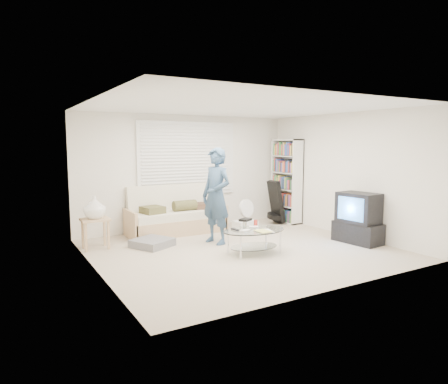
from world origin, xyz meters
TOP-DOWN VIEW (x-y plane):
  - ground at (0.00, 0.00)m, footprint 5.00×5.00m
  - room_shell at (0.00, 0.48)m, footprint 5.02×4.52m
  - window_blinds at (0.00, 2.20)m, footprint 2.32×0.08m
  - futon_sofa at (-0.45, 1.87)m, footprint 2.06×0.83m
  - grey_floor_pillow at (-1.29, 1.02)m, footprint 0.84×0.84m
  - side_table at (-2.22, 1.38)m, footprint 0.48×0.39m
  - bookshelf at (2.32, 1.64)m, footprint 0.31×0.84m
  - guitar_case at (1.96, 1.56)m, footprint 0.37×0.37m
  - floor_fan at (1.05, 1.47)m, footprint 0.41×0.27m
  - storage_bin at (0.77, 1.05)m, footprint 0.47×0.34m
  - tv_unit at (2.20, -0.67)m, footprint 0.56×0.92m
  - coffee_table at (0.05, -0.31)m, footprint 1.17×0.78m
  - standing_person at (-0.15, 0.66)m, footprint 0.60×0.75m

SIDE VIEW (x-z plane):
  - ground at x=0.00m, z-range 0.00..0.00m
  - grey_floor_pillow at x=-1.29m, z-range 0.00..0.14m
  - storage_bin at x=0.77m, z-range -0.01..0.31m
  - futon_sofa at x=-0.45m, z-range -0.17..0.83m
  - coffee_table at x=0.05m, z-range 0.07..0.61m
  - floor_fan at x=1.05m, z-range 0.05..0.71m
  - guitar_case at x=1.96m, z-range -0.05..0.95m
  - tv_unit at x=2.20m, z-range -0.01..0.94m
  - side_table at x=-2.22m, z-range 0.23..1.19m
  - standing_person at x=-0.15m, z-range 0.00..1.81m
  - bookshelf at x=2.32m, z-range 0.00..1.98m
  - window_blinds at x=0.00m, z-range 0.74..2.36m
  - room_shell at x=0.00m, z-range 0.37..2.88m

